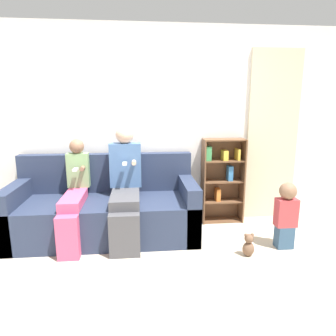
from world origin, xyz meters
TOP-DOWN VIEW (x-y plane):
  - ground_plane at (0.00, 0.00)m, footprint 14.00×14.00m
  - back_wall at (0.00, 1.01)m, footprint 10.00×0.06m
  - curtain_panel at (1.86, 0.96)m, footprint 0.69×0.04m
  - couch at (-0.35, 0.54)m, footprint 2.16×0.88m
  - adult_seated at (-0.10, 0.46)m, footprint 0.38×0.86m
  - child_seated at (-0.68, 0.41)m, footprint 0.26×0.87m
  - toddler_standing at (1.65, 0.03)m, footprint 0.23×0.19m
  - bookshelf at (1.16, 0.89)m, footprint 0.55×0.24m
  - teddy_bear at (1.19, -0.12)m, footprint 0.13×0.10m

SIDE VIEW (x-z plane):
  - ground_plane at x=0.00m, z-range 0.00..0.00m
  - teddy_bear at x=1.19m, z-range -0.01..0.25m
  - couch at x=-0.35m, z-range -0.17..0.78m
  - toddler_standing at x=1.65m, z-range 0.03..0.78m
  - child_seated at x=-0.68m, z-range 0.00..1.16m
  - bookshelf at x=1.16m, z-range 0.04..1.16m
  - adult_seated at x=-0.10m, z-range 0.02..1.34m
  - curtain_panel at x=1.86m, z-range 0.00..2.27m
  - back_wall at x=0.00m, z-range 0.00..2.55m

